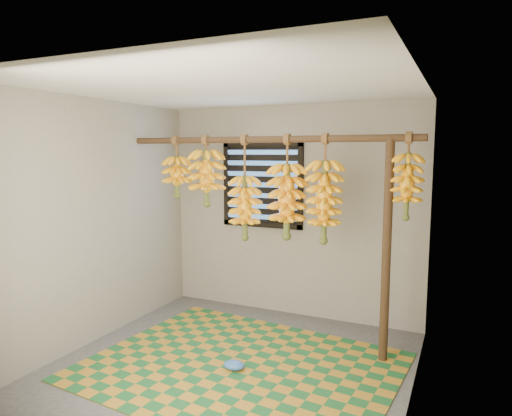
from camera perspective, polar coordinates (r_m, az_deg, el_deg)
The scene contains 16 objects.
floor at distance 4.26m, azimuth -3.29°, elevation -19.28°, with size 3.00×3.00×0.01m, color #444444.
ceiling at distance 3.85m, azimuth -3.55°, elevation 14.83°, with size 3.00×3.00×0.01m, color silver.
wall_back at distance 5.24m, azimuth 4.39°, elevation -0.46°, with size 3.00×0.01×2.40m, color gray.
wall_left at distance 4.77m, azimuth -19.57°, elevation -1.59°, with size 0.01×3.00×2.40m, color gray.
wall_right at distance 3.44m, azimuth 19.32°, elevation -4.80°, with size 0.01×3.00×2.40m, color gray.
window at distance 5.31m, azimuth 0.77°, elevation 2.92°, with size 1.00×0.04×1.00m.
hanging_pole at distance 4.45m, azimuth 0.82°, elevation 8.56°, with size 0.06×0.06×3.00m, color #49331D.
support_post at distance 4.20m, azimuth 15.99°, elevation -5.36°, with size 0.08×0.08×2.00m, color #49331D.
woven_mat at distance 4.25m, azimuth -1.96°, elevation -19.17°, with size 2.60×2.08×0.01m, color #1B5D2A.
plastic_bag at distance 4.17m, azimuth -2.76°, elevation -19.02°, with size 0.19×0.14×0.08m, color #3265BB.
banana_bunch_a at distance 4.94m, azimuth -9.85°, elevation 3.88°, with size 0.30×0.30×0.65m.
banana_bunch_b at distance 4.75m, azimuth -6.20°, elevation 3.76°, with size 0.37×0.37×0.72m.
banana_bunch_c at distance 4.56m, azimuth -1.40°, elevation 0.05°, with size 0.32×0.32×1.05m.
banana_bunch_d at distance 4.37m, azimuth 3.88°, elevation 0.84°, with size 0.36×0.36×1.00m.
banana_bunch_e at distance 4.25m, azimuth 8.52°, elevation 0.77°, with size 0.33×0.33×1.01m.
banana_bunch_f at distance 4.10m, azimuth 18.35°, elevation 2.61°, with size 0.26×0.26×0.75m.
Camera 1 is at (1.81, -3.36, 1.89)m, focal length 32.00 mm.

